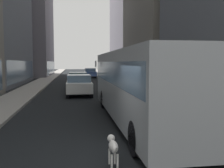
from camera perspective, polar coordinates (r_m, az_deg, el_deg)
ground_plane at (r=42.23m, az=-6.25°, el=1.21°), size 120.00×120.00×0.00m
sidewalk_left at (r=42.39m, az=-13.97°, el=1.21°), size 2.40×110.00×0.15m
sidewalk_right at (r=42.83m, az=1.39°, el=1.38°), size 2.40×110.00×0.15m
building_right_far at (r=58.91m, az=5.21°, el=16.70°), size 8.70×19.19×29.62m
transit_bus at (r=11.34m, az=5.99°, el=0.62°), size 2.78×11.53×3.05m
car_white_van at (r=20.87m, az=-7.27°, el=-0.13°), size 1.94×4.76×1.62m
car_yellow_taxi at (r=26.09m, az=-7.51°, el=0.83°), size 1.86×4.73×1.62m
car_blue_hatchback at (r=44.35m, az=-4.81°, el=2.45°), size 1.88×4.09×1.62m
dalmatian_dog at (r=6.62m, az=0.21°, el=-13.51°), size 0.22×0.96×0.72m
pedestrian_in_coat at (r=17.53m, az=14.53°, el=-0.57°), size 0.34×0.34×1.69m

